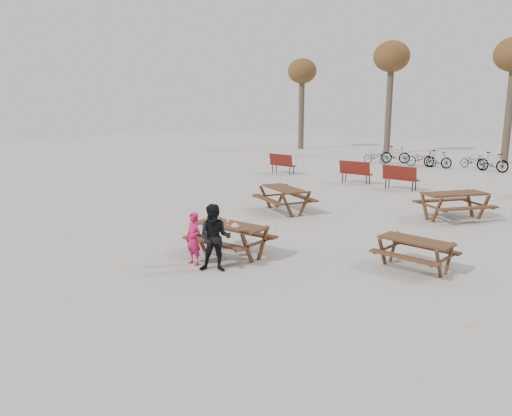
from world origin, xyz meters
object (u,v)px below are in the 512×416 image
Objects in this scene: soda_bottle at (228,222)px; adult at (215,238)px; picnic_table_north at (284,200)px; picnic_table_far at (454,206)px; picnic_table_east at (415,254)px; main_picnic_table at (231,232)px; food_tray at (235,226)px; child at (194,239)px.

adult reaches higher than soda_bottle.
picnic_table_north is (-1.76, 4.92, -0.43)m from soda_bottle.
picnic_table_east is at bearing -134.28° from picnic_table_far.
picnic_table_north reaches higher than picnic_table_east.
picnic_table_east is 5.51m from picnic_table_far.
picnic_table_far is at bearing 104.14° from picnic_table_east.
main_picnic_table is 0.28m from soda_bottle.
picnic_table_north is 5.38m from picnic_table_far.
soda_bottle is at bearing -165.40° from picnic_table_far.
main_picnic_table is 4.25m from picnic_table_east.
adult is at bearing -160.10° from picnic_table_far.
soda_bottle reaches higher than food_tray.
child is at bearing -101.61° from main_picnic_table.
main_picnic_table is 5.12m from picnic_table_north.
main_picnic_table reaches higher than picnic_table_east.
food_tray is 1.00m from adult.
food_tray is at bearing -163.92° from picnic_table_far.
child reaches higher than soda_bottle.
picnic_table_east is at bearing 25.19° from soda_bottle.
picnic_table_north is at bearing 157.11° from picnic_table_east.
soda_bottle reaches higher than picnic_table_far.
soda_bottle is 7.91m from picnic_table_far.
food_tray is 1.05m from child.
picnic_table_north is (-1.52, 5.85, -0.19)m from child.
child is (-0.45, -0.92, -0.19)m from food_tray.
main_picnic_table is at bearing 82.75° from child.
soda_bottle reaches higher than picnic_table_north.
child reaches higher than picnic_table_far.
food_tray is 0.09× the size of picnic_table_north.
child is at bearing -140.21° from picnic_table_east.
picnic_table_far is at bearing 66.53° from main_picnic_table.
child is (-0.21, -1.03, 0.02)m from main_picnic_table.
soda_bottle is (0.02, -0.11, 0.26)m from main_picnic_table.
food_tray is at bearing -40.49° from picnic_table_north.
child reaches higher than main_picnic_table.
picnic_table_north reaches higher than food_tray.
adult is 0.78× the size of picnic_table_north.
adult is at bearing -134.73° from picnic_table_east.
food_tray is 7.82m from picnic_table_far.
soda_bottle is 0.11× the size of picnic_table_east.
picnic_table_far is (4.85, 2.35, 0.02)m from picnic_table_north.
food_tray is at bearing 68.22° from child.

